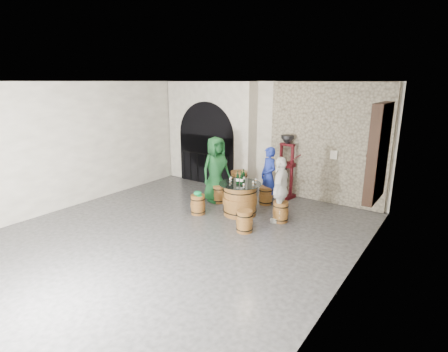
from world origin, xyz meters
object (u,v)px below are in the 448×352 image
Objects in this scene: barrel_stool_right at (280,212)px; barrel_table at (240,199)px; person_green at (216,169)px; person_blue at (269,176)px; barrel_stool_far at (266,195)px; person_white at (280,190)px; side_barrel at (239,183)px; barrel_stool_near_right at (244,221)px; wine_bottle_left at (238,178)px; wine_bottle_center at (242,179)px; barrel_stool_near_left at (198,204)px; corking_press at (286,162)px; wine_bottle_right at (244,177)px; barrel_stool_left at (219,194)px.

barrel_table is at bearing -171.37° from barrel_stool_right.
person_green reaches higher than person_blue.
barrel_stool_far is 1.23m from barrel_stool_right.
person_green is at bearing -109.38° from person_white.
person_green is 1.05m from side_barrel.
barrel_stool_near_right is (0.64, -0.82, -0.15)m from barrel_table.
wine_bottle_left is 0.10m from wine_bottle_center.
barrel_stool_near_left is 0.28× the size of corking_press.
wine_bottle_right reaches higher than barrel_stool_near_right.
barrel_stool_near_left is 0.32× the size of person_blue.
wine_bottle_center reaches higher than barrel_stool_near_left.
wine_bottle_right is at bearing -14.89° from barrel_stool_left.
person_green is 1.42m from person_blue.
barrel_stool_near_right is 1.52× the size of wine_bottle_right.
person_green is at bearing -101.90° from side_barrel.
barrel_stool_right is 1.00× the size of barrel_stool_near_left.
person_white reaches higher than wine_bottle_left.
person_white is at bearing -19.56° from person_blue.
corking_press reaches higher than barrel_stool_near_left.
person_green is 1.15× the size of person_blue.
barrel_table is 0.54m from wine_bottle_left.
barrel_stool_far is 0.28× the size of corking_press.
person_green is 1.99m from corking_press.
barrel_stool_left is 1.52× the size of wine_bottle_center.
wine_bottle_center is at bearing -97.04° from person_green.
person_white reaches higher than wine_bottle_center.
person_green reaches higher than barrel_stool_near_right.
barrel_stool_near_right is 1.17m from person_white.
barrel_table is 0.58× the size of person_green.
person_green is 1.01× the size of corking_press.
person_green is 1.12m from wine_bottle_right.
person_white is 2.30m from side_barrel.
barrel_table is at bearing -90.79° from corking_press.
wine_bottle_right is 0.18× the size of corking_press.
barrel_stool_far is 1.16m from corking_press.
person_white is at bearing -81.80° from person_green.
person_green is 1.14× the size of person_white.
corking_press is at bearing 48.31° from barrel_stool_left.
person_green is at bearing -156.68° from barrel_stool_far.
barrel_stool_far and barrel_stool_near_right have the same top height.
barrel_stool_far is 0.28× the size of person_green.
barrel_stool_far and barrel_stool_near_left have the same top height.
barrel_stool_near_left is 0.72× the size of side_barrel.
barrel_stool_far is at bearing 28.40° from barrel_stool_left.
wine_bottle_left is 0.18× the size of corking_press.
barrel_stool_near_left is at bearing -122.84° from barrel_stool_far.
wine_bottle_center is (0.06, -0.03, 0.53)m from barrel_table.
barrel_stool_near_left is (-1.03, -1.60, 0.00)m from barrel_stool_far.
wine_bottle_right is (0.94, -0.25, 0.69)m from barrel_stool_left.
person_white is at bearing 11.29° from wine_bottle_left.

